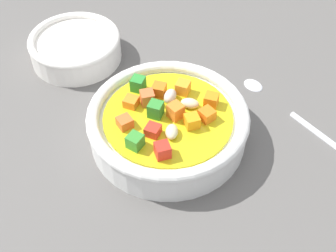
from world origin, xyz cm
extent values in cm
cube|color=#565451|center=(0.00, 0.00, -1.00)|extent=(140.00, 140.00, 2.00)
cylinder|color=white|center=(0.00, 0.00, 1.84)|extent=(20.10, 20.10, 3.69)
torus|color=white|center=(0.00, 0.00, 4.18)|extent=(20.52, 20.52, 1.62)
cylinder|color=gold|center=(0.00, 0.00, 3.89)|extent=(16.39, 16.39, 0.40)
cube|color=orange|center=(4.51, -1.50, 4.92)|extent=(2.08, 2.08, 1.67)
cube|color=orange|center=(2.61, -5.27, 4.87)|extent=(2.01, 2.01, 1.56)
cube|color=orange|center=(1.43, 4.86, 4.68)|extent=(2.07, 2.07, 1.19)
cube|color=red|center=(-6.26, -0.30, 4.95)|extent=(2.21, 2.21, 1.72)
cube|color=#30852F|center=(0.35, 1.54, 5.08)|extent=(2.06, 2.06, 1.98)
ellipsoid|color=beige|center=(-3.07, -0.75, 4.65)|extent=(2.39, 1.56, 1.12)
cube|color=red|center=(-3.15, 1.50, 4.71)|extent=(2.13, 2.13, 1.25)
cube|color=orange|center=(-0.05, -4.82, 4.81)|extent=(2.38, 2.38, 1.44)
ellipsoid|color=beige|center=(2.75, -0.28, 4.87)|extent=(2.63, 2.00, 1.56)
cube|color=orange|center=(3.87, 1.56, 4.84)|extent=(1.96, 1.96, 1.51)
ellipsoid|color=beige|center=(1.89, -2.60, 4.69)|extent=(1.82, 2.54, 1.20)
cube|color=orange|center=(-1.32, -3.06, 4.88)|extent=(2.21, 2.21, 1.57)
cube|color=#358A2E|center=(-5.25, 3.32, 4.96)|extent=(2.26, 2.26, 1.73)
cube|color=#D36030|center=(2.09, 2.86, 4.98)|extent=(2.16, 2.16, 1.78)
cube|color=orange|center=(0.47, -0.94, 5.06)|extent=(2.38, 2.38, 1.94)
cube|color=orange|center=(-2.18, 5.08, 4.73)|extent=(2.36, 2.36, 1.28)
cube|color=#2A8931|center=(4.52, 4.40, 5.02)|extent=(2.04, 2.04, 1.87)
cylinder|color=silver|center=(0.79, -21.58, 0.43)|extent=(10.90, 10.44, 0.85)
ellipsoid|color=silver|center=(11.32, -11.54, 0.35)|extent=(3.84, 3.81, 0.71)
cylinder|color=white|center=(15.08, 15.85, 1.66)|extent=(13.85, 13.85, 3.32)
torus|color=white|center=(15.08, 15.85, 3.60)|extent=(13.99, 13.99, 1.11)
camera|label=1|loc=(-37.44, -3.74, 43.42)|focal=46.53mm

